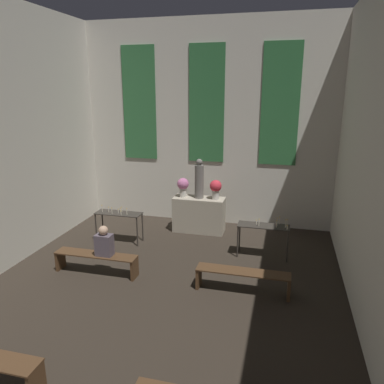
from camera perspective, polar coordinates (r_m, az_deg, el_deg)
The scene contains 10 objects.
wall_back at distance 10.95m, azimuth 2.28°, elevation 10.34°, with size 7.48×0.16×5.82m.
altar at distance 10.56m, azimuth 1.07°, elevation -3.46°, with size 1.43×0.56×0.99m.
statue at distance 10.28m, azimuth 1.10°, elevation 1.83°, with size 0.25×0.25×1.10m.
flower_vase_left at distance 10.44m, azimuth -1.39°, elevation 0.95°, with size 0.33×0.33×0.54m.
flower_vase_right at distance 10.23m, azimuth 3.63°, elevation 0.63°, with size 0.33×0.33×0.54m.
candle_rack_left at distance 9.98m, azimuth -11.11°, elevation -3.76°, with size 1.22×0.43×1.00m.
candle_rack_right at distance 9.09m, azimuth 10.88°, elevation -5.69°, with size 1.22×0.43×1.00m.
pew_back_left at distance 8.55m, azimuth -14.40°, elevation -9.90°, with size 1.85×0.36×0.46m.
pew_back_right at distance 7.65m, azimuth 7.74°, elevation -12.70°, with size 1.85×0.36×0.46m.
person_seated at distance 8.28m, azimuth -13.24°, elevation -7.51°, with size 0.36×0.24×0.67m.
Camera 1 is at (2.27, 1.13, 3.94)m, focal length 35.00 mm.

